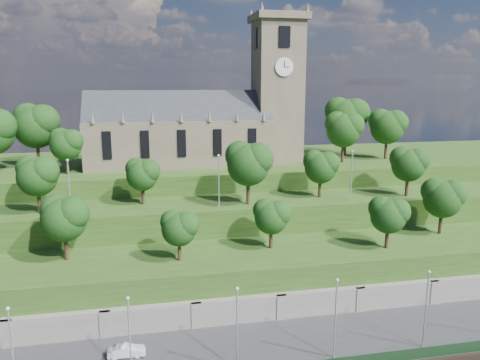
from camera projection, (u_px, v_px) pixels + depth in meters
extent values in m
cube|color=#2D2D30|center=(249.00, 356.00, 49.51)|extent=(160.00, 12.00, 2.00)
cube|color=slate|center=(238.00, 316.00, 54.95)|extent=(160.00, 2.00, 5.00)
cube|color=slate|center=(8.00, 342.00, 49.33)|extent=(1.20, 0.60, 5.00)
cube|color=slate|center=(106.00, 333.00, 51.27)|extent=(1.20, 0.60, 5.00)
cube|color=slate|center=(197.00, 323.00, 53.22)|extent=(1.20, 0.60, 5.00)
cube|color=slate|center=(281.00, 315.00, 55.16)|extent=(1.20, 0.60, 5.00)
cube|color=slate|center=(360.00, 307.00, 57.10)|extent=(1.20, 0.60, 5.00)
cube|color=slate|center=(433.00, 300.00, 59.04)|extent=(1.20, 0.60, 5.00)
cube|color=#274617|center=(229.00, 283.00, 60.40)|extent=(160.00, 12.00, 8.00)
cube|color=#274617|center=(216.00, 241.00, 70.55)|extent=(160.00, 10.00, 12.00)
cube|color=#274617|center=(200.00, 198.00, 90.38)|extent=(160.00, 32.00, 15.00)
cube|color=brown|center=(179.00, 142.00, 83.41)|extent=(32.00, 12.00, 8.00)
cube|color=#272A2F|center=(179.00, 119.00, 82.59)|extent=(32.00, 10.18, 10.18)
cone|color=brown|center=(92.00, 118.00, 73.94)|extent=(0.70, 0.70, 1.80)
cone|color=brown|center=(123.00, 117.00, 74.84)|extent=(0.70, 0.70, 1.80)
cone|color=brown|center=(152.00, 117.00, 75.75)|extent=(0.70, 0.70, 1.80)
cone|color=brown|center=(181.00, 117.00, 76.65)|extent=(0.70, 0.70, 1.80)
cone|color=brown|center=(209.00, 116.00, 77.56)|extent=(0.70, 0.70, 1.80)
cone|color=brown|center=(237.00, 116.00, 78.47)|extent=(0.70, 0.70, 1.80)
cone|color=brown|center=(264.00, 115.00, 79.37)|extent=(0.70, 0.70, 1.80)
cube|color=black|center=(107.00, 145.00, 75.15)|extent=(1.40, 0.25, 4.50)
cube|color=black|center=(145.00, 144.00, 76.31)|extent=(1.40, 0.25, 4.50)
cube|color=black|center=(182.00, 143.00, 77.48)|extent=(1.40, 0.25, 4.50)
cube|color=black|center=(218.00, 142.00, 78.64)|extent=(1.40, 0.25, 4.50)
cube|color=black|center=(252.00, 142.00, 79.81)|extent=(1.40, 0.25, 4.50)
cube|color=brown|center=(277.00, 93.00, 85.17)|extent=(8.00, 8.00, 25.00)
cube|color=brown|center=(278.00, 18.00, 82.48)|extent=(9.20, 9.20, 1.20)
cone|color=brown|center=(262.00, 6.00, 77.62)|extent=(0.80, 0.80, 1.60)
cone|color=brown|center=(251.00, 13.00, 85.30)|extent=(0.80, 0.80, 1.60)
cone|color=brown|center=(308.00, 8.00, 79.18)|extent=(0.80, 0.80, 1.60)
cone|color=brown|center=(293.00, 14.00, 86.85)|extent=(0.80, 0.80, 1.60)
cube|color=black|center=(285.00, 37.00, 79.31)|extent=(2.00, 0.25, 3.50)
cube|color=black|center=(272.00, 41.00, 87.13)|extent=(2.00, 0.25, 3.50)
cube|color=black|center=(256.00, 38.00, 82.43)|extent=(0.25, 2.00, 3.50)
cube|color=black|center=(300.00, 39.00, 84.01)|extent=(0.25, 2.00, 3.50)
cylinder|color=white|center=(284.00, 67.00, 80.29)|extent=(3.20, 0.30, 3.20)
cylinder|color=white|center=(299.00, 68.00, 85.04)|extent=(0.30, 3.20, 3.20)
cube|color=black|center=(284.00, 64.00, 80.02)|extent=(0.12, 0.05, 1.10)
cube|color=black|center=(287.00, 67.00, 80.20)|extent=(0.80, 0.05, 0.12)
cylinder|color=black|center=(66.00, 246.00, 57.27)|extent=(0.52, 0.52, 3.52)
sphere|color=#11340E|center=(64.00, 219.00, 56.57)|extent=(5.48, 5.48, 5.48)
sphere|color=#11340E|center=(72.00, 213.00, 56.09)|extent=(4.11, 4.11, 4.11)
sphere|color=#11340E|center=(56.00, 209.00, 56.82)|extent=(3.84, 3.84, 3.84)
cylinder|color=black|center=(179.00, 250.00, 57.11)|extent=(0.48, 0.48, 2.72)
sphere|color=#11340E|center=(179.00, 229.00, 56.58)|extent=(4.23, 4.23, 4.23)
sphere|color=#11340E|center=(186.00, 225.00, 56.20)|extent=(3.17, 3.17, 3.17)
sphere|color=#11340E|center=(172.00, 222.00, 56.77)|extent=(2.96, 2.96, 2.96)
cylinder|color=black|center=(271.00, 238.00, 61.37)|extent=(0.49, 0.49, 2.84)
sphere|color=#11340E|center=(271.00, 218.00, 60.81)|extent=(4.41, 4.41, 4.41)
sphere|color=#11340E|center=(279.00, 213.00, 60.42)|extent=(3.31, 3.31, 3.31)
sphere|color=#11340E|center=(264.00, 210.00, 61.01)|extent=(3.09, 3.09, 3.09)
cylinder|color=black|center=(387.00, 237.00, 61.38)|extent=(0.49, 0.49, 2.99)
sphere|color=#11340E|center=(388.00, 216.00, 60.79)|extent=(4.65, 4.65, 4.65)
sphere|color=#11340E|center=(397.00, 211.00, 60.38)|extent=(3.49, 3.49, 3.49)
sphere|color=#11340E|center=(381.00, 208.00, 61.00)|extent=(3.25, 3.25, 3.25)
cylinder|color=black|center=(440.00, 222.00, 67.22)|extent=(0.52, 0.52, 3.49)
sphere|color=#11340E|center=(443.00, 199.00, 66.53)|extent=(5.43, 5.43, 5.43)
sphere|color=#11340E|center=(452.00, 194.00, 66.05)|extent=(4.07, 4.07, 4.07)
sphere|color=#11340E|center=(434.00, 191.00, 66.77)|extent=(3.80, 3.80, 3.80)
cylinder|color=black|center=(39.00, 201.00, 63.28)|extent=(0.51, 0.51, 3.41)
sphere|color=#11340E|center=(37.00, 177.00, 62.61)|extent=(5.31, 5.31, 5.31)
sphere|color=#11340E|center=(44.00, 171.00, 62.14)|extent=(3.98, 3.98, 3.98)
sphere|color=#11340E|center=(30.00, 168.00, 62.85)|extent=(3.72, 3.72, 3.72)
cylinder|color=black|center=(143.00, 194.00, 67.93)|extent=(0.49, 0.49, 2.92)
sphere|color=#11340E|center=(142.00, 175.00, 67.35)|extent=(4.55, 4.55, 4.55)
sphere|color=#11340E|center=(148.00, 171.00, 66.95)|extent=(3.41, 3.41, 3.41)
sphere|color=#11340E|center=(136.00, 169.00, 67.55)|extent=(3.18, 3.18, 3.18)
cylinder|color=black|center=(248.00, 191.00, 67.85)|extent=(0.54, 0.54, 3.97)
sphere|color=#11340E|center=(248.00, 165.00, 67.07)|extent=(6.17, 6.17, 6.17)
sphere|color=#11340E|center=(258.00, 159.00, 66.53)|extent=(4.63, 4.63, 4.63)
sphere|color=#11340E|center=(240.00, 156.00, 67.35)|extent=(4.32, 4.32, 4.32)
cylinder|color=black|center=(320.00, 187.00, 72.15)|extent=(0.50, 0.50, 3.13)
sphere|color=#11340E|center=(320.00, 168.00, 71.53)|extent=(4.87, 4.87, 4.87)
sphere|color=#11340E|center=(328.00, 163.00, 71.10)|extent=(3.65, 3.65, 3.65)
sphere|color=#11340E|center=(314.00, 161.00, 71.75)|extent=(3.41, 3.41, 3.41)
cylinder|color=black|center=(407.00, 185.00, 72.85)|extent=(0.51, 0.51, 3.33)
sphere|color=#11340E|center=(408.00, 165.00, 72.19)|extent=(5.19, 5.19, 5.19)
sphere|color=#11340E|center=(417.00, 160.00, 71.73)|extent=(3.89, 3.89, 3.89)
sphere|color=#11340E|center=(401.00, 158.00, 72.42)|extent=(3.63, 3.63, 3.63)
cylinder|color=black|center=(38.00, 153.00, 80.97)|extent=(0.57, 0.57, 4.72)
sphere|color=#11340E|center=(36.00, 127.00, 80.03)|extent=(7.35, 7.35, 7.35)
sphere|color=#11340E|center=(44.00, 121.00, 79.38)|extent=(5.51, 5.51, 5.51)
sphere|color=#11340E|center=(28.00, 118.00, 80.36)|extent=(5.14, 5.14, 5.14)
cylinder|color=black|center=(67.00, 164.00, 74.60)|extent=(0.50, 0.50, 3.18)
sphere|color=#11340E|center=(66.00, 145.00, 73.97)|extent=(4.94, 4.94, 4.94)
sphere|color=#11340E|center=(72.00, 141.00, 73.54)|extent=(3.70, 3.70, 3.70)
sphere|color=#11340E|center=(60.00, 139.00, 74.19)|extent=(3.46, 3.46, 3.46)
cylinder|color=black|center=(343.00, 151.00, 85.72)|extent=(0.54, 0.54, 3.99)
sphere|color=#11340E|center=(344.00, 130.00, 84.93)|extent=(6.21, 6.21, 6.21)
sphere|color=#11340E|center=(352.00, 125.00, 84.38)|extent=(4.66, 4.66, 4.66)
sphere|color=#11340E|center=(337.00, 123.00, 85.20)|extent=(4.35, 4.35, 4.35)
cylinder|color=black|center=(345.00, 143.00, 94.07)|extent=(0.58, 0.58, 4.98)
sphere|color=#11340E|center=(346.00, 119.00, 93.08)|extent=(7.74, 7.74, 7.74)
sphere|color=#11340E|center=(355.00, 113.00, 92.40)|extent=(5.81, 5.81, 5.81)
sphere|color=#11340E|center=(338.00, 111.00, 93.43)|extent=(5.42, 5.42, 5.42)
cylinder|color=black|center=(386.00, 148.00, 89.51)|extent=(0.54, 0.54, 4.09)
sphere|color=#11340E|center=(387.00, 128.00, 88.70)|extent=(6.37, 6.37, 6.37)
sphere|color=#11340E|center=(395.00, 123.00, 88.14)|extent=(4.78, 4.78, 4.78)
sphere|color=#11340E|center=(380.00, 121.00, 88.99)|extent=(4.46, 4.46, 4.46)
cylinder|color=#B2B2B7|center=(13.00, 354.00, 40.82)|extent=(0.16, 0.16, 8.32)
sphere|color=silver|center=(8.00, 309.00, 39.94)|extent=(0.36, 0.36, 0.36)
cylinder|color=#B2B2B7|center=(130.00, 342.00, 42.76)|extent=(0.16, 0.16, 8.32)
sphere|color=silver|center=(128.00, 298.00, 41.88)|extent=(0.36, 0.36, 0.36)
cylinder|color=#B2B2B7|center=(237.00, 330.00, 44.70)|extent=(0.16, 0.16, 8.32)
sphere|color=silver|center=(237.00, 289.00, 43.82)|extent=(0.36, 0.36, 0.36)
cylinder|color=#B2B2B7|center=(335.00, 320.00, 46.64)|extent=(0.16, 0.16, 8.32)
sphere|color=silver|center=(337.00, 280.00, 45.77)|extent=(0.36, 0.36, 0.36)
cylinder|color=#B2B2B7|center=(426.00, 310.00, 48.58)|extent=(0.16, 0.16, 8.32)
sphere|color=silver|center=(429.00, 272.00, 47.71)|extent=(0.36, 0.36, 0.36)
cylinder|color=#B2B2B7|center=(69.00, 188.00, 61.80)|extent=(0.16, 0.16, 7.33)
sphere|color=silver|center=(67.00, 160.00, 61.03)|extent=(0.36, 0.36, 0.36)
cylinder|color=#B2B2B7|center=(219.00, 182.00, 65.69)|extent=(0.16, 0.16, 7.33)
sphere|color=silver|center=(219.00, 156.00, 64.91)|extent=(0.36, 0.36, 0.36)
cylinder|color=#B2B2B7|center=(351.00, 177.00, 69.57)|extent=(0.16, 0.16, 7.33)
sphere|color=silver|center=(353.00, 151.00, 68.80)|extent=(0.36, 0.36, 0.36)
imported|color=silver|center=(127.00, 351.00, 47.60)|extent=(3.78, 1.35, 1.24)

